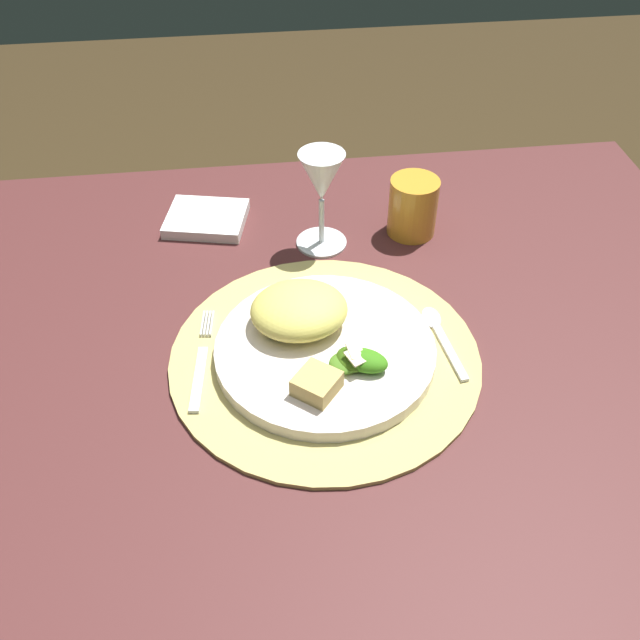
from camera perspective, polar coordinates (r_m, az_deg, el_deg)
The scene contains 12 objects.
ground_plane at distance 1.52m, azimuth 1.69°, elevation -21.56°, with size 6.00×6.00×0.00m, color #362916.
dining_table at distance 1.01m, azimuth 2.38°, elevation -6.42°, with size 1.10×0.87×0.74m.
placemat at distance 0.88m, azimuth 0.40°, elevation -3.01°, with size 0.38×0.38×0.01m, color tan.
dinner_plate at distance 0.87m, azimuth 0.41°, elevation -2.45°, with size 0.27×0.27×0.02m, color silver.
pasta_serving at distance 0.87m, azimuth -1.67°, elevation 0.69°, with size 0.12×0.11×0.05m, color #DBCD5C.
salad_greens at distance 0.83m, azimuth 2.86°, elevation -3.27°, with size 0.07×0.06×0.03m.
bread_piece at distance 0.80m, azimuth -0.26°, elevation -5.13°, with size 0.05×0.04×0.02m, color tan.
fork at distance 0.88m, azimuth -9.52°, elevation -3.48°, with size 0.03×0.17×0.00m.
spoon at distance 0.92m, azimuth 9.47°, elevation -0.83°, with size 0.03×0.13×0.01m.
napkin at distance 1.11m, azimuth -9.11°, elevation 8.04°, with size 0.12×0.10×0.02m, color white.
wine_glass at distance 1.00m, azimuth 0.13°, elevation 10.97°, with size 0.07×0.07×0.15m.
amber_tumbler at distance 1.07m, azimuth 7.47°, elevation 9.01°, with size 0.07×0.07×0.09m, color orange.
Camera 1 is at (-0.12, -0.65, 1.37)m, focal length 39.83 mm.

